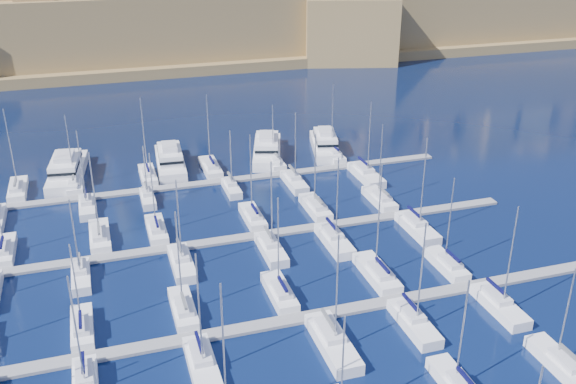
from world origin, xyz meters
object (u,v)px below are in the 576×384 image
object	(u,v)px
motor_yacht_a	(67,169)
motor_yacht_b	(170,160)
motor_yacht_d	(325,144)
motor_yacht_c	(267,149)

from	to	relation	value
motor_yacht_a	motor_yacht_b	xyz separation A→B (m)	(18.62, -0.84, -0.00)
motor_yacht_d	motor_yacht_b	bearing A→B (deg)	179.16
motor_yacht_c	motor_yacht_a	bearing A→B (deg)	179.21
motor_yacht_a	motor_yacht_c	distance (m)	37.69
motor_yacht_b	motor_yacht_d	world-z (taller)	same
motor_yacht_a	motor_yacht_c	bearing A→B (deg)	-0.79
motor_yacht_c	motor_yacht_d	bearing A→B (deg)	-3.75
motor_yacht_b	motor_yacht_d	bearing A→B (deg)	-0.84
motor_yacht_c	motor_yacht_b	bearing A→B (deg)	-179.03
motor_yacht_a	motor_yacht_b	bearing A→B (deg)	-2.60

